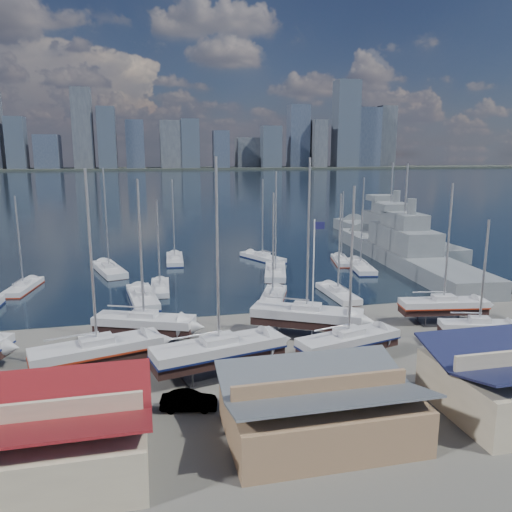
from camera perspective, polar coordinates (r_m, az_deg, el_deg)
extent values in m
plane|color=#605E59|center=(48.69, 0.71, -10.22)|extent=(1400.00, 1400.00, 0.00)
cube|color=#172735|center=(354.56, -11.30, 8.40)|extent=(1400.00, 600.00, 0.40)
cube|color=#2D332D|center=(614.25, -12.10, 9.73)|extent=(1400.00, 80.00, 2.20)
cube|color=#3D4756|center=(620.41, -25.70, 11.57)|extent=(19.55, 21.83, 55.97)
cube|color=#475166|center=(620.71, -22.68, 10.94)|extent=(26.03, 30.49, 37.14)
cube|color=#595E66|center=(604.54, -19.19, 13.59)|extent=(21.60, 16.58, 87.63)
cube|color=#3D4756|center=(603.57, -16.64, 12.80)|extent=(19.42, 28.42, 67.60)
cube|color=#475166|center=(605.63, -13.65, 12.31)|extent=(20.24, 23.80, 54.09)
cube|color=#595E66|center=(603.46, -9.69, 12.46)|extent=(24.62, 19.72, 54.00)
cube|color=#3D4756|center=(603.43, -7.56, 12.62)|extent=(20.75, 17.93, 55.97)
cube|color=#475166|center=(606.28, -4.02, 12.07)|extent=(18.36, 16.25, 43.03)
cube|color=#595E66|center=(631.43, -0.98, 11.74)|extent=(28.49, 22.03, 35.69)
cube|color=#3D4756|center=(620.04, 1.73, 12.36)|extent=(23.34, 17.87, 49.11)
cube|color=#475166|center=(645.54, 4.86, 13.49)|extent=(25.35, 19.79, 75.95)
cube|color=#595E66|center=(646.64, 7.05, 12.63)|extent=(17.00, 27.45, 57.67)
cube|color=#3D4756|center=(660.99, 10.24, 14.61)|extent=(29.28, 24.05, 106.04)
cube|color=#475166|center=(681.91, 12.41, 13.10)|extent=(30.82, 28.37, 74.41)
cube|color=#595E66|center=(696.74, 14.63, 13.08)|extent=(21.74, 17.03, 77.48)
cube|color=#BFB293|center=(33.24, -25.24, -19.34)|extent=(14.00, 9.00, 3.20)
cube|color=maroon|center=(32.20, -25.59, -15.95)|extent=(14.70, 9.45, 1.41)
cube|color=#8C6B4C|center=(34.19, 7.35, -17.53)|extent=(12.00, 8.00, 3.00)
cube|color=#555A61|center=(33.25, 7.45, -14.46)|extent=(12.60, 8.40, 1.27)
cube|color=#2D2D33|center=(44.65, -17.51, -12.77)|extent=(6.26, 4.12, 0.16)
cube|color=black|center=(44.05, -17.63, -10.94)|extent=(10.75, 5.28, 0.84)
cube|color=#B6B6BA|center=(43.74, -17.70, -9.92)|extent=(10.87, 5.71, 0.84)
cube|color=maroon|center=(43.88, -17.67, -10.39)|extent=(10.98, 5.76, 0.17)
cube|color=#B6B6BA|center=(43.51, -17.75, -9.10)|extent=(3.00, 2.41, 0.50)
cylinder|color=#B2B2B7|center=(41.66, -18.32, -0.28)|extent=(0.22, 0.22, 14.13)
cube|color=#2D2D33|center=(50.45, -12.55, -9.62)|extent=(5.84, 4.25, 0.16)
cube|color=black|center=(49.93, -12.63, -8.00)|extent=(9.82, 5.75, 0.77)
cube|color=#B6B6BA|center=(49.68, -12.67, -7.16)|extent=(9.98, 6.12, 0.77)
cube|color=#B6B6BA|center=(49.49, -12.70, -6.46)|extent=(2.85, 2.41, 0.50)
cylinder|color=#B2B2B7|center=(47.95, -13.03, 0.69)|extent=(0.22, 0.22, 13.05)
cube|color=#2D2D33|center=(42.76, -4.21, -13.35)|extent=(6.58, 4.18, 0.16)
cube|color=black|center=(42.12, -4.24, -11.42)|extent=(11.38, 5.23, 0.89)
cube|color=#B6B6BA|center=(41.79, -4.26, -10.30)|extent=(11.49, 5.69, 0.89)
cube|color=#0D1541|center=(41.94, -4.25, -10.82)|extent=(11.61, 5.74, 0.18)
cube|color=#B6B6BA|center=(41.53, -4.28, -9.42)|extent=(3.14, 2.47, 0.50)
cylinder|color=#B2B2B7|center=(39.53, -4.43, 0.41)|extent=(0.22, 0.22, 14.94)
cube|color=#2D2D33|center=(51.19, 5.76, -9.07)|extent=(6.63, 5.32, 0.16)
cube|color=black|center=(50.66, 5.79, -7.42)|extent=(10.89, 7.54, 0.88)
cube|color=#B6B6BA|center=(50.38, 5.82, -6.48)|extent=(11.11, 7.95, 0.88)
cube|color=#B6B6BA|center=(50.17, 5.83, -5.73)|extent=(3.29, 2.93, 0.50)
cylinder|color=#B2B2B7|center=(48.53, 6.00, 2.37)|extent=(0.22, 0.22, 14.82)
cube|color=#2D2D33|center=(45.62, 10.42, -11.86)|extent=(5.65, 3.65, 0.16)
cube|color=black|center=(45.05, 10.49, -10.11)|extent=(9.74, 4.61, 0.76)
cube|color=#B6B6BA|center=(44.78, 10.52, -9.21)|extent=(9.85, 5.00, 0.76)
cube|color=#0D1541|center=(44.90, 10.51, -9.63)|extent=(9.95, 5.05, 0.15)
cube|color=#B6B6BA|center=(44.56, 10.55, -8.45)|extent=(2.70, 2.15, 0.50)
cylinder|color=#B2B2B7|center=(42.87, 10.86, -0.70)|extent=(0.22, 0.22, 12.80)
cube|color=#2D2D33|center=(58.38, 20.49, -7.14)|extent=(5.37, 3.07, 0.16)
cube|color=black|center=(57.93, 20.59, -5.75)|extent=(9.46, 3.57, 0.74)
cube|color=#B6B6BA|center=(57.73, 20.64, -5.04)|extent=(9.52, 3.96, 0.74)
cube|color=maroon|center=(57.82, 20.62, -5.37)|extent=(9.62, 4.00, 0.15)
cube|color=#B6B6BA|center=(57.56, 20.69, -4.45)|extent=(2.52, 1.88, 0.50)
cylinder|color=#B2B2B7|center=(56.29, 21.12, 1.42)|extent=(0.22, 0.22, 12.47)
cube|color=#2D2D33|center=(53.22, 23.97, -9.24)|extent=(4.36, 2.87, 0.16)
cube|color=black|center=(52.76, 24.10, -7.80)|extent=(7.48, 3.68, 0.58)
cube|color=#B6B6BA|center=(52.58, 24.15, -7.20)|extent=(7.56, 3.97, 0.58)
cube|color=#B6B6BA|center=(52.41, 24.20, -6.64)|extent=(2.09, 1.68, 0.50)
cylinder|color=#B2B2B7|center=(51.23, 24.63, -1.66)|extent=(0.22, 0.22, 9.83)
cube|color=black|center=(74.58, -24.99, -3.75)|extent=(3.52, 9.05, 0.71)
cube|color=#B6B6BA|center=(74.41, -25.04, -3.23)|extent=(3.88, 9.11, 0.71)
cube|color=maroon|center=(74.49, -25.02, -3.47)|extent=(3.92, 9.20, 0.14)
cube|color=#B6B6BA|center=(74.27, -25.08, -2.77)|extent=(1.82, 2.42, 0.50)
cylinder|color=#B2B2B7|center=(73.18, -25.46, 1.56)|extent=(0.22, 0.22, 11.92)
cube|color=black|center=(80.65, -16.40, -2.09)|extent=(5.68, 11.42, 0.89)
cube|color=#B6B6BA|center=(80.45, -16.44, -1.47)|extent=(6.13, 11.55, 0.89)
cube|color=#B6B6BA|center=(80.30, -16.47, -0.99)|extent=(2.58, 3.20, 0.50)
cylinder|color=#B2B2B7|center=(79.11, -16.77, 4.16)|extent=(0.22, 0.22, 15.02)
cube|color=black|center=(64.42, -12.81, -5.29)|extent=(3.76, 10.76, 0.84)
cube|color=#B6B6BA|center=(64.19, -12.85, -4.57)|extent=(4.20, 10.81, 0.84)
cube|color=#0D1541|center=(64.29, -12.83, -4.90)|extent=(4.24, 10.92, 0.17)
cube|color=#B6B6BA|center=(64.01, -12.87, -3.99)|extent=(2.08, 2.83, 0.50)
cylinder|color=#B2B2B7|center=(62.55, -13.16, 2.08)|extent=(0.22, 0.22, 14.22)
cube|color=black|center=(68.63, -10.88, -4.11)|extent=(2.39, 8.57, 0.68)
cube|color=#B6B6BA|center=(68.45, -10.90, -3.56)|extent=(2.74, 8.59, 0.68)
cube|color=#B6B6BA|center=(68.30, -10.92, -3.08)|extent=(1.52, 2.18, 0.50)
cylinder|color=#B2B2B7|center=(67.15, -11.10, 1.45)|extent=(0.22, 0.22, 11.47)
cube|color=black|center=(86.18, -9.26, -0.87)|extent=(2.81, 9.79, 0.77)
cube|color=#B6B6BA|center=(86.02, -9.27, -0.36)|extent=(3.22, 9.81, 0.77)
cube|color=#0D1541|center=(86.09, -9.27, -0.60)|extent=(3.25, 9.91, 0.15)
cube|color=#B6B6BA|center=(85.89, -9.29, 0.05)|extent=(1.75, 2.50, 0.50)
cylinder|color=#B2B2B7|center=(84.87, -9.43, 4.21)|extent=(0.22, 0.22, 13.07)
cube|color=black|center=(62.84, 1.93, -5.39)|extent=(5.54, 9.55, 0.75)
cube|color=#B6B6BA|center=(62.62, 1.93, -4.74)|extent=(5.90, 9.70, 0.75)
cube|color=maroon|center=(62.72, 1.93, -5.04)|extent=(5.96, 9.79, 0.15)
cube|color=#B6B6BA|center=(62.45, 1.94, -4.18)|extent=(2.33, 2.76, 0.50)
cylinder|color=#B2B2B7|center=(61.08, 1.98, 1.32)|extent=(0.22, 0.22, 12.68)
cube|color=black|center=(76.03, 2.23, -2.42)|extent=(5.35, 11.13, 0.87)
cube|color=#B6B6BA|center=(75.83, 2.23, -1.79)|extent=(5.78, 11.25, 0.87)
cube|color=#B6B6BA|center=(75.67, 2.24, -1.28)|extent=(2.47, 3.09, 0.50)
cylinder|color=#B2B2B7|center=(74.42, 2.28, 4.03)|extent=(0.22, 0.22, 14.63)
cube|color=black|center=(86.65, 0.75, -0.65)|extent=(6.22, 9.75, 0.78)
cube|color=#B6B6BA|center=(86.49, 0.75, -0.15)|extent=(6.59, 9.92, 0.78)
cube|color=#0D1541|center=(86.57, 0.75, -0.38)|extent=(6.66, 10.02, 0.16)
cube|color=#B6B6BA|center=(86.37, 0.75, 0.27)|extent=(2.51, 2.89, 0.50)
cylinder|color=#B2B2B7|center=(85.36, 0.76, 4.41)|extent=(0.22, 0.22, 13.08)
cube|color=black|center=(65.54, 9.31, -4.82)|extent=(2.44, 9.25, 0.74)
cube|color=#B6B6BA|center=(65.34, 9.33, -4.20)|extent=(2.83, 9.26, 0.74)
cube|color=#B6B6BA|center=(65.18, 9.35, -3.68)|extent=(1.61, 2.34, 0.50)
cylinder|color=#B2B2B7|center=(63.89, 9.53, 1.49)|extent=(0.22, 0.22, 12.41)
cube|color=black|center=(81.17, 11.81, -1.74)|extent=(4.16, 10.35, 0.81)
cube|color=#B6B6BA|center=(80.99, 11.84, -1.19)|extent=(4.58, 10.43, 0.81)
cube|color=#0D1541|center=(81.08, 11.83, -1.44)|extent=(4.63, 10.53, 0.16)
cube|color=#B6B6BA|center=(80.86, 11.86, -0.74)|extent=(2.12, 2.78, 0.50)
cylinder|color=#B2B2B7|center=(79.74, 12.05, 3.87)|extent=(0.22, 0.22, 13.62)
cube|color=black|center=(85.60, 9.68, -0.94)|extent=(3.85, 8.60, 0.67)
cube|color=#B6B6BA|center=(85.46, 9.69, -0.50)|extent=(4.19, 8.68, 0.67)
cube|color=maroon|center=(85.52, 9.69, -0.70)|extent=(4.23, 8.76, 0.13)
cube|color=#B6B6BA|center=(85.34, 9.71, -0.12)|extent=(1.84, 2.36, 0.50)
cylinder|color=#B2B2B7|center=(84.43, 9.83, 3.47)|extent=(0.22, 0.22, 11.29)
cube|color=slate|center=(87.79, 16.35, -0.47)|extent=(11.15, 47.15, 4.20)
cube|color=slate|center=(87.09, 16.50, 2.04)|extent=(7.26, 16.77, 3.60)
cube|color=slate|center=(86.67, 16.61, 3.99)|extent=(5.21, 9.67, 2.40)
cube|color=slate|center=(90.71, 15.44, 5.46)|extent=(5.58, 5.07, 1.20)
cylinder|color=#B2B2B7|center=(86.18, 16.81, 7.42)|extent=(0.30, 0.30, 8.00)
cube|color=slate|center=(107.21, 14.94, 1.71)|extent=(7.31, 44.62, 4.01)
cube|color=slate|center=(106.65, 15.04, 3.73)|extent=(5.77, 15.63, 3.60)
cube|color=slate|center=(106.30, 15.13, 5.33)|extent=(4.32, 8.94, 2.40)
cube|color=slate|center=(110.09, 14.10, 6.47)|extent=(5.01, 4.48, 1.20)
cylinder|color=#B2B2B7|center=(105.90, 15.28, 8.13)|extent=(0.30, 0.30, 8.00)
imported|color=gray|center=(36.63, -14.67, -16.94)|extent=(2.73, 5.06, 1.64)
imported|color=gray|center=(37.61, -7.69, -16.11)|extent=(4.25, 2.18, 1.33)
imported|color=gray|center=(41.96, 9.66, -13.03)|extent=(4.12, 5.68, 1.44)
imported|color=gray|center=(43.17, 10.84, -12.27)|extent=(2.33, 5.41, 1.55)
cylinder|color=white|center=(48.62, 6.55, -2.86)|extent=(0.12, 0.12, 12.04)
cube|color=#161645|center=(47.73, 7.27, 3.48)|extent=(1.00, 0.05, 0.70)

